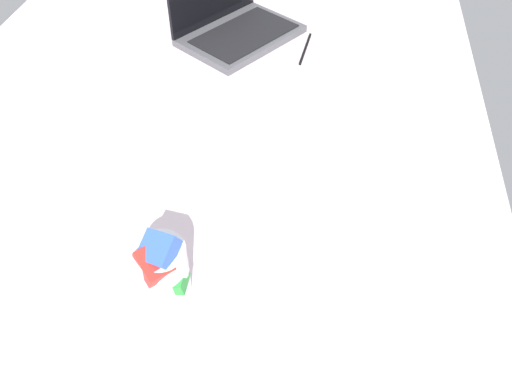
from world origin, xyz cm
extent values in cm
cube|color=silver|center=(0.00, 0.00, 9.00)|extent=(180.00, 140.00, 18.00)
cube|color=#4C4C51|center=(49.93, -3.78, 19.00)|extent=(40.22, 37.55, 2.00)
cube|color=black|center=(49.08, -5.02, 20.20)|extent=(33.54, 30.34, 0.40)
cylinder|color=silver|center=(-37.59, -6.42, 23.50)|extent=(9.00, 9.00, 11.00)
cube|color=orange|center=(-37.25, -6.68, 21.07)|extent=(7.43, 6.90, 4.99)
cube|color=#268C33|center=(-38.94, -8.47, 22.81)|extent=(4.44, 5.18, 3.65)
cube|color=#268C33|center=(-37.38, -6.03, 24.55)|extent=(6.20, 7.04, 6.06)
cube|color=orange|center=(-37.76, -6.22, 26.30)|extent=(6.44, 5.01, 4.54)
cube|color=red|center=(-39.79, -6.26, 28.04)|extent=(7.86, 7.94, 5.34)
cube|color=blue|center=(-38.11, -6.80, 29.78)|extent=(7.44, 7.15, 5.75)
cube|color=black|center=(46.83, -23.11, 18.30)|extent=(16.99, 2.05, 0.60)
camera|label=1|loc=(-85.82, -30.31, 95.16)|focal=36.19mm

